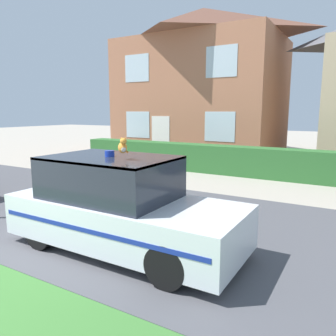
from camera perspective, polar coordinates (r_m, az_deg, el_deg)
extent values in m
cube|color=#4C4C51|center=(7.71, -9.20, -7.82)|extent=(28.00, 5.77, 0.01)
cube|color=#2D662D|center=(12.19, 14.37, 1.05)|extent=(14.88, 0.82, 1.06)
cylinder|color=black|center=(4.49, -0.20, -16.72)|extent=(0.62, 0.20, 0.61)
cylinder|color=black|center=(5.67, 7.40, -10.98)|extent=(0.62, 0.20, 0.61)
cylinder|color=black|center=(6.07, -21.37, -10.19)|extent=(0.62, 0.20, 0.61)
cylinder|color=black|center=(6.99, -12.03, -7.08)|extent=(0.62, 0.20, 0.61)
cube|color=silver|center=(5.62, -7.55, -8.87)|extent=(4.06, 1.65, 0.70)
cube|color=#232833|center=(5.62, -10.01, -1.54)|extent=(2.13, 1.48, 0.70)
cube|color=silver|center=(5.56, -10.11, 1.78)|extent=(2.13, 1.48, 0.04)
cube|color=navy|center=(5.02, -13.46, -10.74)|extent=(3.85, 0.02, 0.07)
cube|color=navy|center=(6.24, -2.88, -6.38)|extent=(3.85, 0.02, 0.07)
cylinder|color=#1933A5|center=(5.55, -10.14, 2.51)|extent=(0.16, 0.16, 0.10)
ellipsoid|color=orange|center=(5.14, -7.92, 3.54)|extent=(0.24, 0.24, 0.18)
ellipsoid|color=beige|center=(5.06, -7.77, 3.30)|extent=(0.09, 0.09, 0.10)
sphere|color=orange|center=(5.04, -7.78, 4.66)|extent=(0.10, 0.10, 0.10)
cone|color=orange|center=(5.03, -8.10, 5.13)|extent=(0.04, 0.04, 0.04)
cone|color=orange|center=(5.04, -7.48, 5.16)|extent=(0.04, 0.04, 0.04)
cylinder|color=orange|center=(5.23, -7.21, 2.86)|extent=(0.14, 0.13, 0.03)
cube|color=#A86B4C|center=(18.04, 5.91, 11.86)|extent=(7.96, 5.74, 5.95)
pyramid|color=brown|center=(18.57, 6.14, 23.60)|extent=(8.36, 6.02, 1.61)
cube|color=white|center=(15.94, -1.31, 5.25)|extent=(1.00, 0.02, 2.10)
cube|color=silver|center=(16.65, -5.30, 7.53)|extent=(1.40, 0.02, 1.30)
cube|color=silver|center=(14.54, 8.97, 7.12)|extent=(1.40, 0.02, 1.30)
cube|color=silver|center=(16.77, -5.46, 16.92)|extent=(1.40, 0.02, 1.30)
cube|color=silver|center=(14.67, 9.27, 17.86)|extent=(1.40, 0.02, 1.30)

